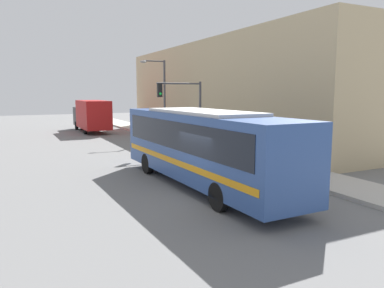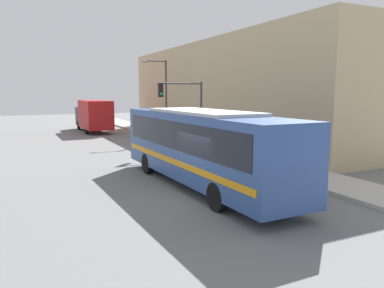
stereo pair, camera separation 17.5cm
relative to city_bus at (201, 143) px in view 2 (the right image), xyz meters
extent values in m
plane|color=slate|center=(-0.54, -1.75, -1.89)|extent=(120.00, 120.00, 0.00)
cube|color=#B7B2A8|center=(5.34, 18.25, -1.81)|extent=(2.76, 70.00, 0.17)
cube|color=tan|center=(9.72, 14.47, 2.18)|extent=(6.00, 30.44, 8.14)
cube|color=#2D4C8C|center=(0.00, 0.00, -0.11)|extent=(2.80, 11.61, 2.72)
cube|color=black|center=(0.00, 0.00, 0.38)|extent=(2.82, 10.69, 1.13)
cube|color=orange|center=(0.00, 0.00, -0.71)|extent=(2.83, 11.15, 0.24)
cube|color=silver|center=(0.00, 0.00, 1.30)|extent=(2.47, 6.41, 0.16)
cylinder|color=black|center=(1.02, 3.61, -1.39)|extent=(0.31, 1.01, 1.00)
cylinder|color=black|center=(-1.20, 3.55, -1.39)|extent=(0.31, 1.01, 1.00)
cylinder|color=black|center=(1.19, -3.15, -1.39)|extent=(0.31, 1.01, 1.00)
cylinder|color=black|center=(-1.03, -3.21, -1.39)|extent=(0.31, 1.01, 1.00)
cube|color=#B21919|center=(0.33, 24.03, -0.07)|extent=(2.41, 6.03, 2.75)
cube|color=#262628|center=(0.33, 28.22, -0.47)|extent=(2.29, 2.35, 1.95)
cylinder|color=black|center=(-0.73, 27.80, -1.44)|extent=(0.25, 0.90, 0.90)
cylinder|color=black|center=(-0.73, 22.90, -1.44)|extent=(0.25, 0.90, 0.90)
cylinder|color=red|center=(4.56, 1.24, -1.44)|extent=(0.22, 0.22, 0.56)
sphere|color=red|center=(4.56, 1.24, -1.10)|extent=(0.21, 0.21, 0.21)
cylinder|color=red|center=(4.56, 1.12, -1.42)|extent=(0.10, 0.13, 0.10)
cylinder|color=#47474C|center=(4.71, 9.26, 0.57)|extent=(0.16, 0.16, 4.58)
cylinder|color=#47474C|center=(3.11, 9.26, 2.71)|extent=(3.20, 0.11, 0.11)
cube|color=black|center=(1.71, 9.26, 2.26)|extent=(0.30, 0.24, 0.90)
sphere|color=#19D83F|center=(1.71, 9.12, 2.03)|extent=(0.18, 0.18, 0.18)
cylinder|color=#47474C|center=(4.56, 8.09, -1.14)|extent=(0.06, 0.06, 1.18)
cylinder|color=#4C4C51|center=(4.56, 8.09, -0.44)|extent=(0.14, 0.14, 0.22)
cylinder|color=#47474C|center=(4.81, 16.07, 1.54)|extent=(0.18, 0.18, 6.53)
cylinder|color=#47474C|center=(3.89, 16.07, 4.71)|extent=(1.86, 0.11, 0.11)
ellipsoid|color=gray|center=(2.96, 16.07, 4.63)|extent=(0.56, 0.28, 0.20)
cylinder|color=#47382D|center=(5.91, 13.62, -1.31)|extent=(0.28, 0.28, 0.83)
cylinder|color=#2659A5|center=(5.91, 13.62, -0.55)|extent=(0.34, 0.34, 0.69)
sphere|color=tan|center=(5.91, 13.62, -0.09)|extent=(0.22, 0.22, 0.22)
camera|label=1|loc=(-7.29, -13.88, 2.13)|focal=35.00mm
camera|label=2|loc=(-7.14, -13.96, 2.13)|focal=35.00mm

